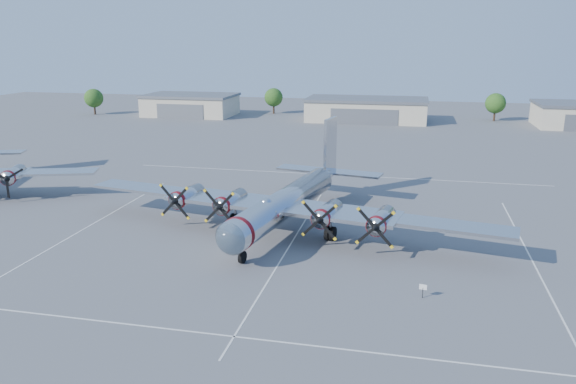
% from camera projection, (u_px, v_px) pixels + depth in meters
% --- Properties ---
extents(ground, '(260.00, 260.00, 0.00)m').
position_uv_depth(ground, '(299.00, 230.00, 58.11)').
color(ground, '#5A5A5C').
rests_on(ground, ground).
extents(parking_lines, '(60.00, 50.08, 0.01)m').
position_uv_depth(parking_lines, '(296.00, 236.00, 56.46)').
color(parking_lines, silver).
rests_on(parking_lines, ground).
extents(hangar_west, '(22.60, 14.60, 5.40)m').
position_uv_depth(hangar_west, '(191.00, 105.00, 143.94)').
color(hangar_west, '#C2B49A').
rests_on(hangar_west, ground).
extents(hangar_center, '(28.60, 14.60, 5.40)m').
position_uv_depth(hangar_center, '(367.00, 109.00, 134.55)').
color(hangar_center, '#C2B49A').
rests_on(hangar_center, ground).
extents(tree_far_west, '(4.80, 4.80, 6.64)m').
position_uv_depth(tree_far_west, '(94.00, 98.00, 145.02)').
color(tree_far_west, '#382619').
rests_on(tree_far_west, ground).
extents(tree_west, '(4.80, 4.80, 6.64)m').
position_uv_depth(tree_west, '(274.00, 97.00, 146.93)').
color(tree_west, '#382619').
rests_on(tree_west, ground).
extents(tree_east, '(4.80, 4.80, 6.64)m').
position_uv_depth(tree_east, '(495.00, 103.00, 133.57)').
color(tree_east, '#382619').
rests_on(tree_east, ground).
extents(main_bomber_b29, '(49.53, 38.24, 9.88)m').
position_uv_depth(main_bomber_b29, '(289.00, 228.00, 58.94)').
color(main_bomber_b29, silver).
rests_on(main_bomber_b29, ground).
extents(info_placard, '(0.58, 0.14, 1.11)m').
position_uv_depth(info_placard, '(423.00, 288.00, 42.78)').
color(info_placard, black).
rests_on(info_placard, ground).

